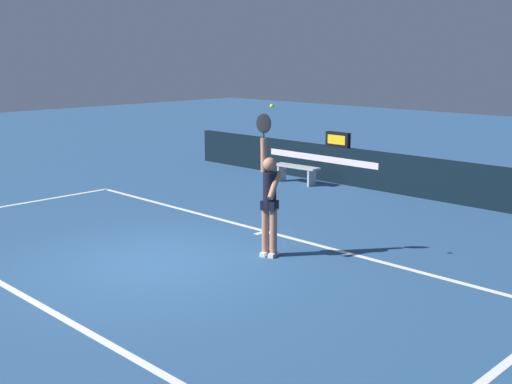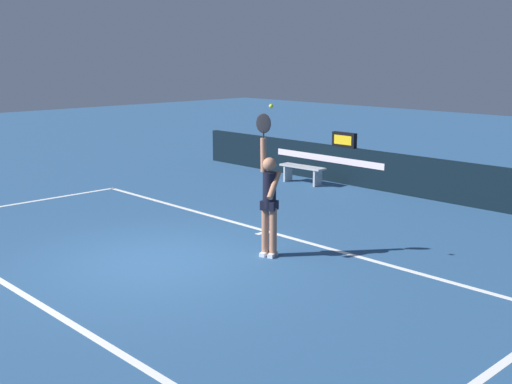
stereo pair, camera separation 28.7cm
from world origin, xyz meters
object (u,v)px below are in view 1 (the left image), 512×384
speed_display (338,139)px  tennis_player (269,198)px  courtside_bench_near (296,170)px  tennis_ball (272,106)px

speed_display → tennis_player: (3.15, -6.05, -0.16)m
speed_display → courtside_bench_near: speed_display is taller
speed_display → tennis_ball: (3.42, -6.28, 1.45)m
tennis_ball → tennis_player: bearing=139.3°
tennis_player → courtside_bench_near: (-3.91, 5.22, -0.68)m
tennis_player → tennis_ball: bearing=-40.7°
tennis_ball → courtside_bench_near: size_ratio=0.05×
tennis_player → courtside_bench_near: 6.56m
tennis_ball → courtside_bench_near: (-4.18, 5.45, -2.28)m
speed_display → courtside_bench_near: (-0.76, -0.83, -0.84)m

